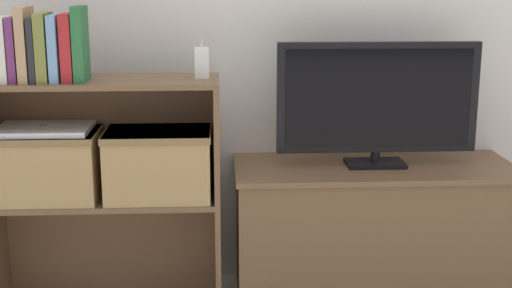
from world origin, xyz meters
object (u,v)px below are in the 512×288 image
Objects in this scene: tv_stand at (372,231)px; book_crimson at (68,48)px; book_ivory at (5,50)px; storage_basket_right at (159,161)px; book_plum at (15,50)px; book_forest at (81,44)px; book_olive at (45,47)px; book_charcoal at (36,50)px; tv at (378,100)px; book_skyblue at (56,48)px; storage_basket_left at (46,162)px; book_tan at (26,44)px; baby_monitor at (202,63)px; laptop at (44,129)px.

book_crimson is (-1.11, -0.11, 0.73)m from tv_stand.
storage_basket_right is at bearing 3.77° from book_ivory.
book_ivory reaches higher than book_plum.
book_olive is at bearing 180.00° from book_forest.
book_charcoal is at bearing 180.00° from book_forest.
tv is 3.30× the size of book_skyblue.
tv is 3.19× the size of book_olive.
storage_basket_left is (-1.22, -0.07, 0.31)m from tv_stand.
book_tan reaches higher than tv_stand.
storage_basket_left is (-0.57, -0.02, -0.36)m from baby_monitor.
book_tan is 0.61m from baby_monitor.
laptop reaches higher than storage_basket_right.
book_charcoal reaches higher than tv.
tv_stand is 3.23× the size of laptop.
tv is 1.13m from book_crimson.
storage_basket_right is at bearing -174.75° from tv_stand.
book_charcoal is 1.57× the size of baby_monitor.
book_crimson is at bearing 0.00° from book_plum.
tv_stand is at bearing 4.68° from book_ivory.
book_skyblue is (-1.15, -0.11, 0.21)m from tv.
book_skyblue is at bearing -25.53° from laptop.
book_tan reaches higher than book_charcoal.
tv_stand is 4.86× the size of book_plum.
book_charcoal is 0.03m from book_olive.
book_skyblue is 0.98× the size of book_crimson.
storage_basket_left is 0.41m from storage_basket_right.
book_ivory reaches higher than tv_stand.
book_crimson reaches higher than tv.
book_skyblue reaches higher than tv_stand.
book_olive is at bearing 180.00° from book_crimson.
tv is 3.24× the size of book_crimson.
book_skyblue reaches higher than baby_monitor.
tv reaches higher than storage_basket_left.
book_skyblue reaches higher than storage_basket_right.
storage_basket_left is (-1.22, -0.07, -0.20)m from tv.
book_ivory reaches higher than storage_basket_left.
book_skyblue is 0.69× the size of laptop.
book_skyblue is 0.60× the size of storage_basket_right.
book_crimson is at bearing -174.49° from tv.
book_skyblue reaches higher than storage_basket_left.
tv_stand is at bearing 5.59° from book_crimson.
tv is at bearing 5.11° from baby_monitor.
tv is at bearing 5.14° from book_olive.
storage_basket_right is (-0.81, -0.07, 0.31)m from tv_stand.
laptop is (-1.22, -0.07, -0.08)m from tv.
book_forest reaches higher than laptop.
book_ivory is 0.22m from book_crimson.
book_skyblue is at bearing -174.27° from storage_basket_right.
tv reaches higher than laptop.
book_tan reaches higher than book_ivory.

